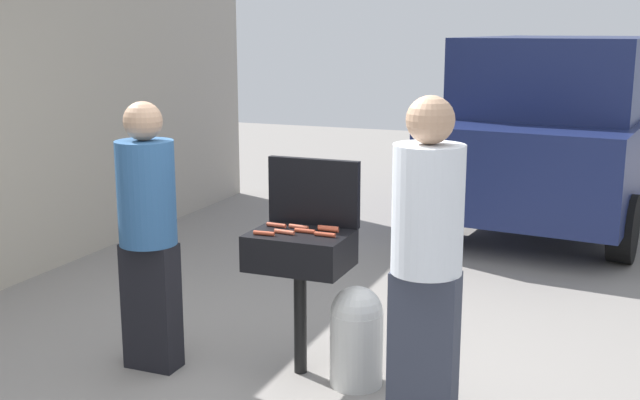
% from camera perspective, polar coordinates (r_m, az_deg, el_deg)
% --- Properties ---
extents(ground_plane, '(24.00, 24.00, 0.00)m').
position_cam_1_polar(ground_plane, '(4.88, -3.05, -13.38)').
color(ground_plane, gray).
extents(bbq_grill, '(0.60, 0.44, 0.90)m').
position_cam_1_polar(bbq_grill, '(4.82, -1.45, -4.01)').
color(bbq_grill, black).
rests_on(bbq_grill, ground).
extents(grill_lid_open, '(0.60, 0.05, 0.42)m').
position_cam_1_polar(grill_lid_open, '(4.93, -0.46, 0.58)').
color(grill_lid_open, black).
rests_on(grill_lid_open, bbq_grill).
extents(hot_dog_0, '(0.13, 0.03, 0.03)m').
position_cam_1_polar(hot_dog_0, '(4.81, 0.61, -2.14)').
color(hot_dog_0, '#AD4228').
rests_on(hot_dog_0, bbq_grill).
extents(hot_dog_1, '(0.13, 0.04, 0.03)m').
position_cam_1_polar(hot_dog_1, '(4.75, -2.59, -2.32)').
color(hot_dog_1, '#C6593D').
rests_on(hot_dog_1, bbq_grill).
extents(hot_dog_2, '(0.13, 0.03, 0.03)m').
position_cam_1_polar(hot_dog_2, '(4.84, 0.59, -2.02)').
color(hot_dog_2, '#B74C33').
rests_on(hot_dog_2, bbq_grill).
extents(hot_dog_3, '(0.13, 0.04, 0.03)m').
position_cam_1_polar(hot_dog_3, '(4.87, -1.55, -1.95)').
color(hot_dog_3, '#C6593D').
rests_on(hot_dog_3, bbq_grill).
extents(hot_dog_4, '(0.13, 0.03, 0.03)m').
position_cam_1_polar(hot_dog_4, '(4.73, -4.06, -2.41)').
color(hot_dog_4, '#AD4228').
rests_on(hot_dog_4, bbq_grill).
extents(hot_dog_5, '(0.13, 0.03, 0.03)m').
position_cam_1_polar(hot_dog_5, '(4.77, -1.10, -2.24)').
color(hot_dog_5, '#AD4228').
rests_on(hot_dog_5, bbq_grill).
extents(hot_dog_6, '(0.13, 0.04, 0.03)m').
position_cam_1_polar(hot_dog_6, '(4.92, -3.17, -1.82)').
color(hot_dog_6, '#B74C33').
rests_on(hot_dog_6, bbq_grill).
extents(hot_dog_7, '(0.13, 0.03, 0.03)m').
position_cam_1_polar(hot_dog_7, '(4.69, 0.35, -2.50)').
color(hot_dog_7, '#AD4228').
rests_on(hot_dog_7, bbq_grill).
extents(propane_tank, '(0.32, 0.32, 0.62)m').
position_cam_1_polar(propane_tank, '(4.81, 2.65, -9.63)').
color(propane_tank, silver).
rests_on(propane_tank, ground).
extents(person_left, '(0.35, 0.35, 1.69)m').
position_cam_1_polar(person_left, '(4.97, -12.30, -1.93)').
color(person_left, black).
rests_on(person_left, ground).
extents(person_right, '(0.38, 0.38, 1.79)m').
position_cam_1_polar(person_right, '(4.18, 7.68, -3.72)').
color(person_right, '#333847').
rests_on(person_right, ground).
extents(parked_minivan, '(2.42, 4.58, 2.02)m').
position_cam_1_polar(parked_minivan, '(9.21, 17.01, 4.98)').
color(parked_minivan, navy).
rests_on(parked_minivan, ground).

